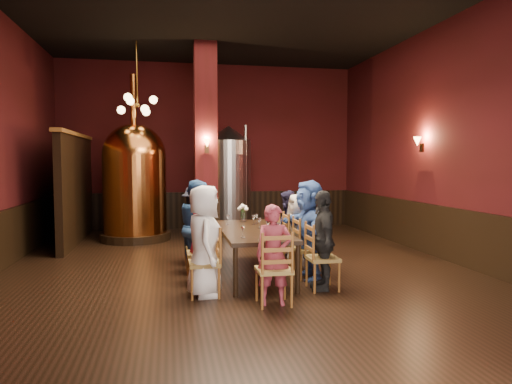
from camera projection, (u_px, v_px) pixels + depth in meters
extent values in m
plane|color=black|center=(237.00, 269.00, 7.83)|extent=(10.00, 10.00, 0.00)
plane|color=black|center=(236.00, 1.00, 7.53)|extent=(10.00, 10.00, 0.00)
cube|color=#460F13|center=(210.00, 147.00, 12.58)|extent=(8.00, 0.02, 4.50)
cube|color=#460F13|center=(358.00, 96.00, 2.78)|extent=(8.00, 0.02, 4.50)
cube|color=#460F13|center=(450.00, 140.00, 8.44)|extent=(0.02, 10.00, 4.50)
cube|color=black|center=(446.00, 233.00, 8.55)|extent=(0.08, 9.90, 1.00)
cube|color=black|center=(211.00, 210.00, 12.66)|extent=(7.90, 0.08, 1.00)
cube|color=#460F13|center=(206.00, 144.00, 10.37)|extent=(0.58, 0.58, 4.50)
cube|color=black|center=(76.00, 190.00, 10.28)|extent=(0.22, 3.50, 2.40)
cube|color=black|center=(252.00, 231.00, 7.37)|extent=(1.01, 2.40, 0.06)
cylinder|color=black|center=(235.00, 272.00, 6.19)|extent=(0.07, 0.07, 0.69)
cylinder|color=black|center=(298.00, 269.00, 6.36)|extent=(0.07, 0.07, 0.69)
cylinder|color=black|center=(218.00, 243.00, 8.43)|extent=(0.07, 0.07, 0.69)
cylinder|color=black|center=(264.00, 241.00, 8.59)|extent=(0.07, 0.07, 0.69)
imported|color=white|center=(204.00, 241.00, 6.23)|extent=(0.49, 0.75, 1.52)
imported|color=#CE2343|center=(201.00, 236.00, 6.89)|extent=(0.47, 0.60, 1.45)
imported|color=#284D85|center=(198.00, 226.00, 7.53)|extent=(0.52, 0.82, 1.55)
imported|color=#1D1F2C|center=(196.00, 225.00, 8.19)|extent=(0.81, 1.04, 1.42)
imported|color=black|center=(323.00, 240.00, 6.55)|extent=(0.49, 0.89, 1.44)
imported|color=#3557A1|center=(309.00, 229.00, 7.20)|extent=(0.54, 1.47, 1.56)
imported|color=beige|center=(297.00, 231.00, 7.86)|extent=(0.50, 0.69, 1.29)
imported|color=#1C1932|center=(287.00, 225.00, 8.51)|extent=(0.40, 0.67, 1.31)
imported|color=#953140|center=(274.00, 255.00, 5.85)|extent=(0.51, 0.37, 1.30)
cylinder|color=black|center=(136.00, 236.00, 10.73)|extent=(1.63, 1.63, 0.18)
cylinder|color=#B46329|center=(135.00, 194.00, 10.67)|extent=(1.60, 1.60, 1.81)
sphere|color=#B46329|center=(134.00, 155.00, 10.60)|extent=(1.45, 1.45, 1.45)
cylinder|color=#B46329|center=(133.00, 100.00, 10.52)|extent=(0.14, 0.14, 1.18)
cylinder|color=#B2B2B7|center=(229.00, 187.00, 11.74)|extent=(1.47, 1.47, 2.37)
cone|color=#B2B2B7|center=(229.00, 133.00, 11.64)|extent=(1.14, 1.14, 0.38)
cylinder|color=#B2B2B7|center=(246.00, 178.00, 11.42)|extent=(0.08, 0.08, 2.66)
cylinder|color=white|center=(243.00, 217.00, 8.27)|extent=(0.10, 0.10, 0.17)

